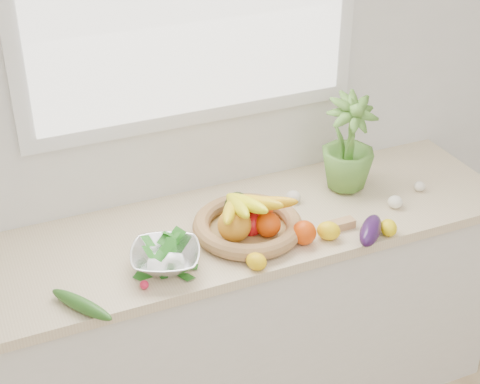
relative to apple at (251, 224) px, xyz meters
name	(u,v)px	position (x,y,z in m)	size (l,w,h in m)	color
back_wall	(193,84)	(-0.07, 0.38, 0.41)	(4.50, 0.02, 2.70)	white
counter_cabinet	(227,325)	(-0.07, 0.08, -0.51)	(2.20, 0.58, 0.86)	silver
countertop	(225,232)	(-0.07, 0.08, -0.06)	(2.24, 0.62, 0.04)	beige
orange_loose	(304,233)	(0.15, -0.12, 0.00)	(0.09, 0.09, 0.09)	#DA4006
lemon_a	(256,261)	(-0.07, -0.19, -0.01)	(0.06, 0.07, 0.06)	yellow
lemon_b	(389,228)	(0.46, -0.20, -0.01)	(0.06, 0.07, 0.06)	yellow
lemon_c	(329,231)	(0.24, -0.13, -0.01)	(0.07, 0.09, 0.07)	yellow
apple	(251,224)	(0.00, 0.00, 0.00)	(0.09, 0.09, 0.09)	red
ginger	(341,224)	(0.32, -0.09, -0.03)	(0.10, 0.04, 0.03)	tan
garlic_a	(395,202)	(0.58, -0.05, -0.02)	(0.06, 0.06, 0.05)	white
garlic_b	(293,197)	(0.24, 0.14, -0.02)	(0.06, 0.06, 0.05)	beige
garlic_c	(420,186)	(0.74, 0.02, -0.02)	(0.05, 0.05, 0.04)	silver
eggplant	(371,231)	(0.38, -0.20, -0.01)	(0.07, 0.19, 0.08)	#2C113E
cucumber	(81,305)	(-0.66, -0.18, -0.02)	(0.05, 0.25, 0.05)	#28581A
radish	(144,285)	(-0.45, -0.15, -0.03)	(0.03, 0.03, 0.03)	red
potted_herb	(349,142)	(0.48, 0.15, 0.16)	(0.21, 0.21, 0.38)	#538931
fruit_basket	(247,221)	(-0.01, 0.01, 0.01)	(0.47, 0.47, 0.19)	tan
colander_with_spinach	(165,254)	(-0.35, -0.07, 0.02)	(0.30, 0.30, 0.12)	silver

